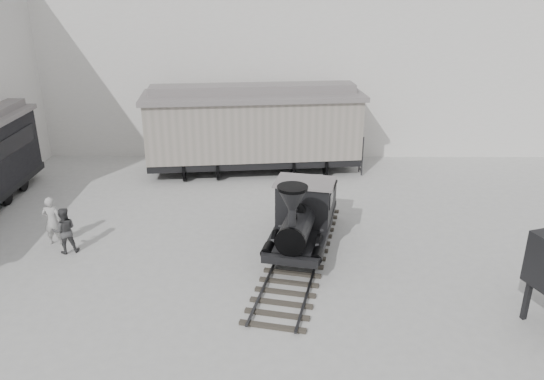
{
  "coord_description": "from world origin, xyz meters",
  "views": [
    {
      "loc": [
        0.71,
        -12.4,
        8.5
      ],
      "look_at": [
        0.56,
        4.01,
        2.0
      ],
      "focal_mm": 35.0,
      "sensor_mm": 36.0,
      "label": 1
    }
  ],
  "objects_px": {
    "boxcar": "(253,127)",
    "visitor_a": "(52,221)",
    "locomotive": "(303,219)",
    "visitor_b": "(64,231)"
  },
  "relations": [
    {
      "from": "locomotive",
      "to": "boxcar",
      "type": "relative_size",
      "value": 0.82
    },
    {
      "from": "boxcar",
      "to": "visitor_a",
      "type": "relative_size",
      "value": 5.93
    },
    {
      "from": "locomotive",
      "to": "visitor_a",
      "type": "bearing_deg",
      "value": -169.51
    },
    {
      "from": "locomotive",
      "to": "visitor_b",
      "type": "height_order",
      "value": "locomotive"
    },
    {
      "from": "locomotive",
      "to": "boxcar",
      "type": "bearing_deg",
      "value": 116.13
    },
    {
      "from": "locomotive",
      "to": "visitor_b",
      "type": "xyz_separation_m",
      "value": [
        -7.89,
        -0.33,
        -0.28
      ]
    },
    {
      "from": "boxcar",
      "to": "visitor_b",
      "type": "xyz_separation_m",
      "value": [
        -5.94,
        -8.28,
        -1.36
      ]
    },
    {
      "from": "locomotive",
      "to": "visitor_a",
      "type": "height_order",
      "value": "locomotive"
    },
    {
      "from": "boxcar",
      "to": "visitor_a",
      "type": "height_order",
      "value": "boxcar"
    },
    {
      "from": "visitor_a",
      "to": "visitor_b",
      "type": "relative_size",
      "value": 1.09
    }
  ]
}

